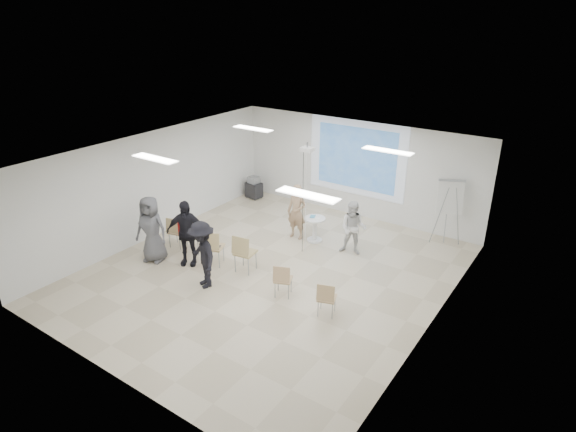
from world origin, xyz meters
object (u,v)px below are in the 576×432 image
Objects in this scene: flipchart_easel at (450,197)px; chair_left_inner at (213,245)px; pedestal_table at (315,228)px; chair_right_far at (326,297)px; chair_center at (243,251)px; player_left at (297,208)px; av_cart at (254,188)px; chair_right_inner at (282,278)px; laptop at (214,246)px; player_right at (353,225)px; chair_left_mid at (192,233)px; audience_left at (186,228)px; audience_outer at (151,225)px; chair_far_left at (176,230)px; audience_mid at (202,251)px.

chair_left_inner is at bearing -158.84° from flipchart_easel.
chair_right_far is at bearing -54.69° from pedestal_table.
chair_center reaches higher than pedestal_table.
player_left reaches higher than chair_right_far.
av_cart is (-2.96, 4.18, -0.24)m from chair_center.
chair_right_inner is 1.19m from chair_right_far.
laptop is at bearing -159.66° from flipchart_easel.
laptop is 0.46× the size of av_cart.
chair_left_mid is (-3.50, -2.40, -0.22)m from player_right.
chair_right_inner is at bearing -66.34° from player_left.
chair_center is (-0.53, -2.48, 0.19)m from pedestal_table.
chair_left_inner is 2.73× the size of laptop.
audience_left is at bearing -124.01° from pedestal_table.
player_right reaches higher than av_cart.
player_right reaches higher than pedestal_table.
audience_left is at bearing -160.78° from flipchart_easel.
chair_center is at bearing 3.21° from audience_outer.
chair_left_inner reaches higher than laptop.
player_right is 5.05m from av_cart.
pedestal_table is 0.38× the size of audience_left.
player_left is 3.14m from chair_right_inner.
pedestal_table is 3.59m from audience_left.
laptop is at bearing -56.56° from av_cart.
chair_right_inner is (1.42, -0.37, -0.11)m from chair_center.
audience_left is (-1.44, -2.84, 0.10)m from player_left.
av_cart is at bearing -87.42° from laptop.
chair_right_inner is (3.19, -0.39, -0.11)m from chair_left_mid.
pedestal_table is 3.81m from chair_far_left.
audience_mid is (-2.98, -0.55, 0.45)m from chair_right_far.
player_right is 1.62× the size of chair_center.
audience_left is 6.99m from flipchart_easel.
player_right is at bearing -157.98° from flipchart_easel.
chair_center is at bearing -24.23° from chair_left_mid.
audience_outer is (-1.44, -0.74, 0.46)m from laptop.
pedestal_table is 0.42× the size of player_left.
laptop is at bearing 177.03° from chair_center.
player_left reaches higher than chair_right_inner.
chair_center is at bearing -93.56° from player_left.
chair_left_mid is at bearing 94.91° from audience_left.
pedestal_table is at bearing 162.93° from player_right.
av_cart is at bearing 117.07° from chair_center.
player_right is 4.30m from audience_left.
chair_left_inner is at bearing -18.20° from chair_far_left.
pedestal_table is at bearing -142.30° from laptop.
chair_right_far is 2.30× the size of laptop.
chair_right_inner is at bearing 47.53° from audience_mid.
chair_right_far is 1.07× the size of av_cart.
audience_outer reaches higher than player_left.
chair_far_left is at bearing 149.24° from chair_left_inner.
chair_left_mid is 1.07m from audience_outer.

